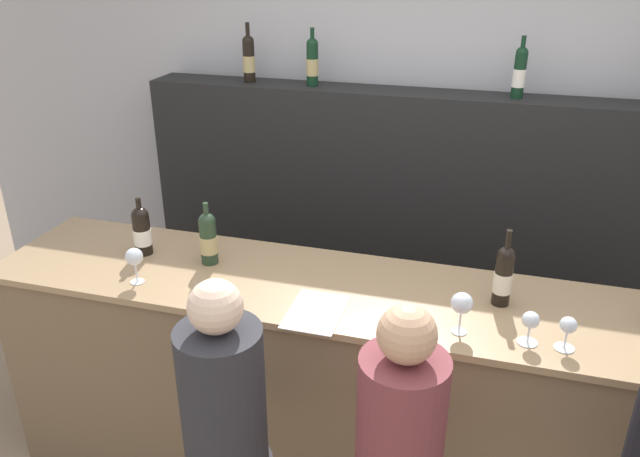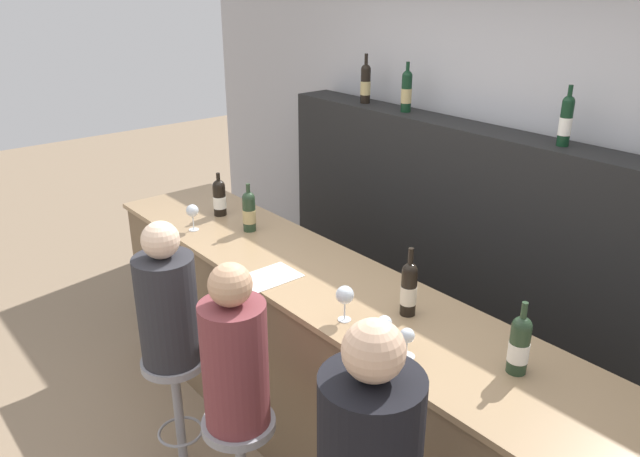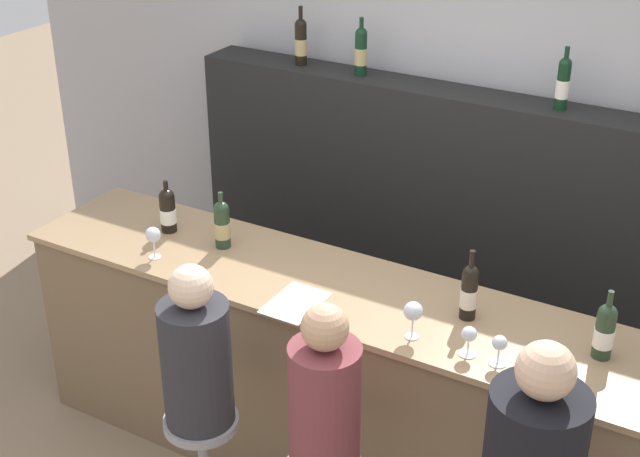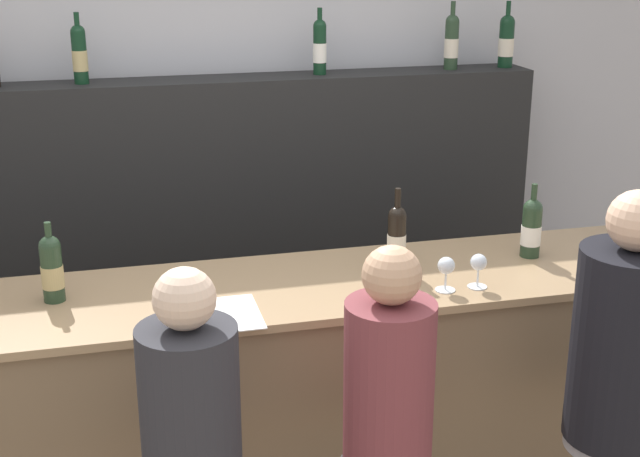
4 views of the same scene
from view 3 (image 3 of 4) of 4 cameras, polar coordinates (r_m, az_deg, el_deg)
The scene contains 18 objects.
wall_back at distance 5.12m, azimuth 9.83°, elevation 5.48°, with size 6.40×0.05×2.60m.
bar_counter at distance 4.32m, azimuth 1.98°, elevation -10.14°, with size 3.38×0.67×1.07m.
back_bar_cabinet at distance 5.12m, azimuth 8.51°, elevation -0.23°, with size 3.18×0.28×1.66m.
wine_bottle_counter_0 at distance 4.56m, azimuth -9.72°, elevation 1.18°, with size 0.08×0.08×0.28m.
wine_bottle_counter_1 at distance 4.36m, azimuth -6.28°, elevation 0.29°, with size 0.08×0.08×0.29m.
wine_bottle_counter_2 at distance 3.82m, azimuth 9.53°, elevation -3.98°, with size 0.07×0.07×0.33m.
wine_bottle_counter_3 at distance 3.71m, azimuth 17.76°, elevation -6.23°, with size 0.08×0.08×0.30m.
wine_bottle_backbar_0 at distance 5.18m, azimuth -1.23°, elevation 11.90°, with size 0.07×0.07×0.34m.
wine_bottle_backbar_1 at distance 4.99m, azimuth 2.64°, elevation 11.30°, with size 0.07×0.07×0.32m.
wine_bottle_backbar_2 at distance 4.61m, azimuth 15.30°, elevation 8.98°, with size 0.07×0.07×0.32m.
wine_glass_0 at distance 4.31m, azimuth -10.64°, elevation -0.44°, with size 0.07×0.07×0.16m.
wine_glass_1 at distance 3.67m, azimuth 5.98°, elevation -5.34°, with size 0.08×0.08×0.17m.
wine_glass_2 at distance 3.61m, azimuth 9.52°, elevation -6.78°, with size 0.07×0.07×0.13m.
wine_glass_3 at distance 3.58m, azimuth 11.42°, elevation -7.30°, with size 0.07×0.07×0.13m.
tasting_menu at distance 3.94m, azimuth -1.59°, elevation -4.78°, with size 0.21×0.30×0.00m.
bar_stool_left at distance 4.04m, azimuth -7.49°, elevation -13.73°, with size 0.33×0.33×0.69m.
guest_seated_left at distance 3.74m, azimuth -7.94°, elevation -8.08°, with size 0.30×0.30×0.75m.
guest_seated_middle at distance 3.45m, azimuth 0.30°, elevation -10.97°, with size 0.28×0.28×0.76m.
Camera 3 is at (1.59, -2.73, 3.16)m, focal length 50.00 mm.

